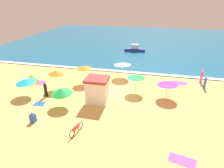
# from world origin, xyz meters

# --- Properties ---
(ground_plane) EXTENTS (60.00, 60.00, 0.00)m
(ground_plane) POSITION_xyz_m (0.00, 0.00, 0.00)
(ground_plane) COLOR #EDBC60
(ocean_water) EXTENTS (60.00, 44.00, 0.10)m
(ocean_water) POSITION_xyz_m (0.00, 28.00, 0.05)
(ocean_water) COLOR #196084
(ocean_water) RESTS_ON ground_plane
(wave_breaker_foam) EXTENTS (57.00, 0.70, 0.01)m
(wave_breaker_foam) POSITION_xyz_m (0.00, 6.30, 0.10)
(wave_breaker_foam) COLOR white
(wave_breaker_foam) RESTS_ON ocean_water
(lifeguard_cabana) EXTENTS (2.27, 2.10, 2.69)m
(lifeguard_cabana) POSITION_xyz_m (-1.86, -2.70, 1.37)
(lifeguard_cabana) COLOR white
(lifeguard_cabana) RESTS_ON ground_plane
(beach_umbrella_0) EXTENTS (2.24, 2.23, 2.29)m
(beach_umbrella_0) POSITION_xyz_m (-4.82, 1.52, 2.09)
(beach_umbrella_0) COLOR silver
(beach_umbrella_0) RESTS_ON ground_plane
(beach_umbrella_1) EXTENTS (2.25, 2.23, 2.37)m
(beach_umbrella_1) POSITION_xyz_m (-7.42, -0.77, 2.07)
(beach_umbrella_1) COLOR silver
(beach_umbrella_1) RESTS_ON ground_plane
(beach_umbrella_3) EXTENTS (2.58, 2.61, 2.01)m
(beach_umbrella_3) POSITION_xyz_m (-5.00, -4.35, 1.66)
(beach_umbrella_3) COLOR silver
(beach_umbrella_3) RESTS_ON ground_plane
(beach_umbrella_4) EXTENTS (3.03, 3.02, 2.00)m
(beach_umbrella_4) POSITION_xyz_m (5.22, -0.22, 1.75)
(beach_umbrella_4) COLOR #4C3823
(beach_umbrella_4) RESTS_ON ground_plane
(beach_umbrella_5) EXTENTS (3.08, 3.09, 2.19)m
(beach_umbrella_5) POSITION_xyz_m (-0.49, 4.41, 1.93)
(beach_umbrella_5) COLOR silver
(beach_umbrella_5) RESTS_ON ground_plane
(beach_umbrella_6) EXTENTS (2.71, 2.71, 2.09)m
(beach_umbrella_6) POSITION_xyz_m (1.78, 0.36, 1.92)
(beach_umbrella_6) COLOR #4C3823
(beach_umbrella_6) RESTS_ON ground_plane
(beach_umbrella_7) EXTENTS (3.17, 3.17, 2.07)m
(beach_umbrella_7) POSITION_xyz_m (-9.85, -3.10, 1.76)
(beach_umbrella_7) COLOR silver
(beach_umbrella_7) RESTS_ON ground_plane
(beach_tent) EXTENTS (2.08, 2.23, 1.01)m
(beach_tent) POSITION_xyz_m (-11.52, 0.16, 0.50)
(beach_tent) COLOR orange
(beach_tent) RESTS_ON ground_plane
(parked_bicycle) EXTENTS (0.48, 1.78, 0.76)m
(parked_bicycle) POSITION_xyz_m (-2.05, -8.03, 0.38)
(parked_bicycle) COLOR black
(parked_bicycle) RESTS_ON ground_plane
(beachgoer_1) EXTENTS (0.50, 0.50, 0.95)m
(beachgoer_1) POSITION_xyz_m (-6.38, -7.43, 0.40)
(beachgoer_1) COLOR blue
(beachgoer_1) RESTS_ON ground_plane
(beachgoer_4) EXTENTS (0.39, 0.39, 1.58)m
(beachgoer_4) POSITION_xyz_m (9.74, 3.18, 0.76)
(beachgoer_4) COLOR blue
(beachgoer_4) RESTS_ON ground_plane
(beachgoer_5) EXTENTS (0.39, 0.39, 1.73)m
(beachgoer_5) POSITION_xyz_m (9.64, 4.88, 0.83)
(beachgoer_5) COLOR #D84CA5
(beachgoer_5) RESTS_ON ground_plane
(beachgoer_7) EXTENTS (0.37, 0.37, 1.67)m
(beachgoer_7) POSITION_xyz_m (-7.76, -2.85, 0.79)
(beachgoer_7) COLOR black
(beachgoer_7) RESTS_ON ground_plane
(beach_towel_0) EXTENTS (1.95, 1.31, 0.01)m
(beach_towel_0) POSITION_xyz_m (6.07, -9.14, 0.01)
(beach_towel_0) COLOR #D84CA5
(beach_towel_0) RESTS_ON ground_plane
(beach_towel_1) EXTENTS (1.88, 1.21, 0.01)m
(beach_towel_1) POSITION_xyz_m (7.08, 4.18, 0.01)
(beach_towel_1) COLOR #D84CA5
(beach_towel_1) RESTS_ON ground_plane
(beach_towel_2) EXTENTS (1.24, 1.07, 0.01)m
(beach_towel_2) POSITION_xyz_m (-7.57, -4.58, 0.01)
(beach_towel_2) COLOR blue
(beach_towel_2) RESTS_ON ground_plane
(beach_towel_3) EXTENTS (0.95, 1.41, 0.01)m
(beach_towel_3) POSITION_xyz_m (-10.30, 0.24, 0.01)
(beach_towel_3) COLOR #D84CA5
(beach_towel_3) RESTS_ON ground_plane
(small_boat_0) EXTENTS (4.09, 1.48, 1.38)m
(small_boat_0) POSITION_xyz_m (-0.38, 17.97, 0.54)
(small_boat_0) COLOR navy
(small_boat_0) RESTS_ON ocean_water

